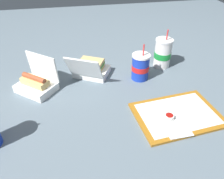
# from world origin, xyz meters

# --- Properties ---
(ground_plane) EXTENTS (3.20, 3.20, 0.00)m
(ground_plane) POSITION_xyz_m (0.00, 0.00, 0.00)
(ground_plane) COLOR slate
(food_tray) EXTENTS (0.39, 0.30, 0.01)m
(food_tray) POSITION_xyz_m (0.29, -0.23, 0.01)
(food_tray) COLOR #A56619
(food_tray) RESTS_ON ground_plane
(ketchup_cup) EXTENTS (0.04, 0.04, 0.02)m
(ketchup_cup) POSITION_xyz_m (0.24, -0.25, 0.03)
(ketchup_cup) COLOR white
(ketchup_cup) RESTS_ON food_tray
(napkin_stack) EXTENTS (0.10, 0.10, 0.00)m
(napkin_stack) POSITION_xyz_m (0.25, -0.31, 0.02)
(napkin_stack) COLOR white
(napkin_stack) RESTS_ON food_tray
(plastic_fork) EXTENTS (0.11, 0.05, 0.00)m
(plastic_fork) POSITION_xyz_m (0.23, -0.17, 0.02)
(plastic_fork) COLOR white
(plastic_fork) RESTS_ON food_tray
(clamshell_hotdog_back) EXTENTS (0.24, 0.23, 0.18)m
(clamshell_hotdog_back) POSITION_xyz_m (-0.34, 0.09, 0.04)
(clamshell_hotdog_back) COLOR white
(clamshell_hotdog_back) RESTS_ON ground_plane
(clamshell_sandwich_front) EXTENTS (0.26, 0.27, 0.17)m
(clamshell_sandwich_front) POSITION_xyz_m (-0.05, 0.18, 0.04)
(clamshell_sandwich_front) COLOR white
(clamshell_sandwich_front) RESTS_ON ground_plane
(soda_cup_right) EXTENTS (0.10, 0.10, 0.21)m
(soda_cup_right) POSITION_xyz_m (0.21, 0.10, 0.07)
(soda_cup_right) COLOR #1938B7
(soda_cup_right) RESTS_ON ground_plane
(soda_cup_left) EXTENTS (0.10, 0.10, 0.23)m
(soda_cup_left) POSITION_xyz_m (0.38, 0.21, 0.08)
(soda_cup_left) COLOR white
(soda_cup_left) RESTS_ON ground_plane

